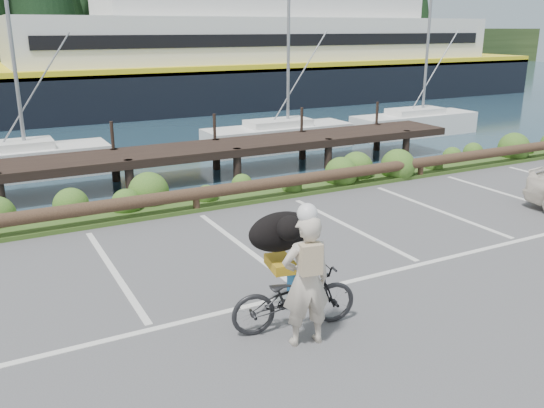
% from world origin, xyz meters
% --- Properties ---
extents(ground, '(72.00, 72.00, 0.00)m').
position_xyz_m(ground, '(0.00, 0.00, 0.00)').
color(ground, '#4D4D4F').
extents(harbor_backdrop, '(170.00, 160.00, 30.00)m').
position_xyz_m(harbor_backdrop, '(0.40, 78.42, -0.00)').
color(harbor_backdrop, '#1A3140').
rests_on(harbor_backdrop, ground).
extents(vegetation_strip, '(34.00, 1.60, 0.10)m').
position_xyz_m(vegetation_strip, '(0.00, 5.30, 0.05)').
color(vegetation_strip, '#3D5B21').
rests_on(vegetation_strip, ground).
extents(log_rail, '(32.00, 0.30, 0.60)m').
position_xyz_m(log_rail, '(0.00, 4.60, 0.00)').
color(log_rail, '#443021').
rests_on(log_rail, ground).
extents(bicycle, '(1.97, 0.97, 0.99)m').
position_xyz_m(bicycle, '(-0.73, -1.32, 0.50)').
color(bicycle, black).
rests_on(bicycle, ground).
extents(cyclist, '(0.76, 0.56, 1.89)m').
position_xyz_m(cyclist, '(-0.80, -1.76, 0.95)').
color(cyclist, beige).
rests_on(cyclist, ground).
extents(dog, '(0.68, 1.13, 0.61)m').
position_xyz_m(dog, '(-0.63, -0.72, 1.30)').
color(dog, black).
rests_on(dog, bicycle).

